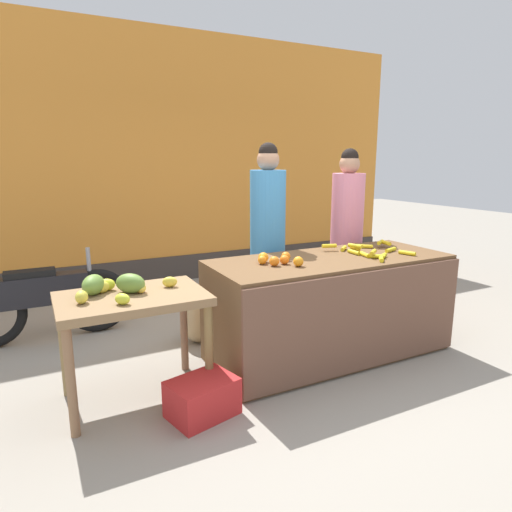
# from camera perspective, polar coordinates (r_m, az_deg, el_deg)

# --- Properties ---
(ground_plane) EXTENTS (24.00, 24.00, 0.00)m
(ground_plane) POSITION_cam_1_polar(r_m,az_deg,el_deg) (3.97, 4.29, -13.37)
(ground_plane) COLOR gray
(market_wall_back) EXTENTS (7.11, 0.23, 3.41)m
(market_wall_back) POSITION_cam_1_polar(r_m,az_deg,el_deg) (6.44, -10.33, 11.72)
(market_wall_back) COLOR orange
(market_wall_back) RESTS_ON ground
(fruit_stall_counter) EXTENTS (2.12, 0.88, 0.88)m
(fruit_stall_counter) POSITION_cam_1_polar(r_m,az_deg,el_deg) (4.00, 9.48, -6.44)
(fruit_stall_counter) COLOR brown
(fruit_stall_counter) RESTS_ON ground
(side_table_wooden) EXTENTS (1.01, 0.67, 0.79)m
(side_table_wooden) POSITION_cam_1_polar(r_m,az_deg,el_deg) (3.27, -15.52, -6.68)
(side_table_wooden) COLOR olive
(side_table_wooden) RESTS_ON ground
(banana_bunch_pile) EXTENTS (0.69, 0.63, 0.07)m
(banana_bunch_pile) POSITION_cam_1_polar(r_m,az_deg,el_deg) (4.15, 14.41, 0.74)
(banana_bunch_pile) COLOR yellow
(banana_bunch_pile) RESTS_ON fruit_stall_counter
(orange_pile) EXTENTS (0.31, 0.34, 0.08)m
(orange_pile) POSITION_cam_1_polar(r_m,az_deg,el_deg) (3.60, 2.86, -0.43)
(orange_pile) COLOR orange
(orange_pile) RESTS_ON fruit_stall_counter
(mango_papaya_pile) EXTENTS (0.74, 0.51, 0.14)m
(mango_papaya_pile) POSITION_cam_1_polar(r_m,az_deg,el_deg) (3.27, -17.78, -3.63)
(mango_papaya_pile) COLOR yellow
(mango_papaya_pile) RESTS_ON side_table_wooden
(vendor_woman_blue_shirt) EXTENTS (0.34, 0.34, 1.87)m
(vendor_woman_blue_shirt) POSITION_cam_1_polar(r_m,az_deg,el_deg) (4.30, 1.50, 1.96)
(vendor_woman_blue_shirt) COLOR #33333D
(vendor_woman_blue_shirt) RESTS_ON ground
(vendor_woman_pink_shirt) EXTENTS (0.34, 0.34, 1.83)m
(vendor_woman_pink_shirt) POSITION_cam_1_polar(r_m,az_deg,el_deg) (4.83, 11.51, 2.59)
(vendor_woman_pink_shirt) COLOR #33333D
(vendor_woman_pink_shirt) RESTS_ON ground
(parked_motorcycle) EXTENTS (1.60, 0.18, 0.88)m
(parked_motorcycle) POSITION_cam_1_polar(r_m,az_deg,el_deg) (4.72, -25.51, -5.11)
(parked_motorcycle) COLOR black
(parked_motorcycle) RESTS_ON ground
(produce_crate) EXTENTS (0.51, 0.42, 0.26)m
(produce_crate) POSITION_cam_1_polar(r_m,az_deg,el_deg) (3.20, -6.89, -17.59)
(produce_crate) COLOR red
(produce_crate) RESTS_ON ground
(produce_sack) EXTENTS (0.36, 0.30, 0.56)m
(produce_sack) POSITION_cam_1_polar(r_m,az_deg,el_deg) (4.29, -7.37, -7.39)
(produce_sack) COLOR tan
(produce_sack) RESTS_ON ground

